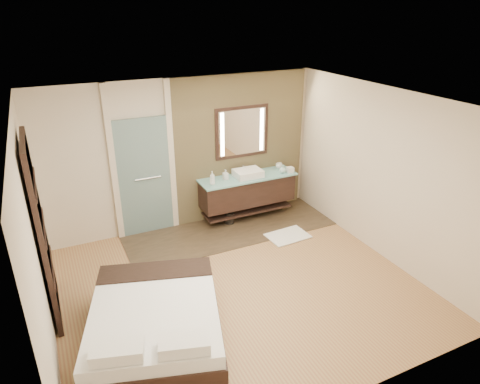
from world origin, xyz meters
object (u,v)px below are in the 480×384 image
waste_bin (229,218)px  bed (156,325)px  mirror_unit (242,132)px  vanity (247,190)px

waste_bin → bed: bearing=-129.8°
mirror_unit → bed: size_ratio=0.47×
vanity → mirror_unit: mirror_unit is taller
vanity → bed: vanity is taller
mirror_unit → waste_bin: bearing=-143.4°
vanity → waste_bin: (-0.41, -0.07, -0.46)m
mirror_unit → bed: 3.98m
bed → waste_bin: bearing=66.9°
bed → waste_bin: (2.07, 2.49, -0.18)m
vanity → waste_bin: 0.63m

